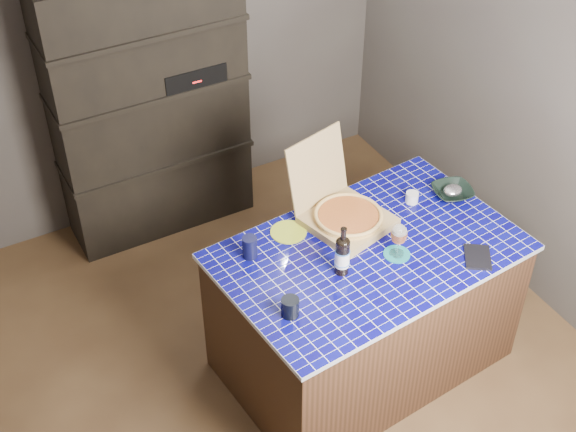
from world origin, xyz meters
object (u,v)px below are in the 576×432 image
pizza_box (345,213)px  bowl (452,192)px  kitchen_island (365,307)px  mead_bottle (342,255)px  dvd_case (478,257)px  wine_glass (399,235)px

pizza_box → bowl: size_ratio=2.59×
kitchen_island → pizza_box: pizza_box is taller
mead_bottle → bowl: mead_bottle is taller
kitchen_island → mead_bottle: size_ratio=5.71×
mead_bottle → pizza_box: bearing=55.8°
dvd_case → bowl: size_ratio=0.83×
kitchen_island → pizza_box: bearing=83.4°
kitchen_island → bowl: 0.79m
wine_glass → bowl: size_ratio=0.87×
mead_bottle → bowl: (0.85, 0.22, -0.08)m
kitchen_island → bowl: bowl is taller
pizza_box → mead_bottle: (-0.22, -0.32, 0.05)m
kitchen_island → mead_bottle: 0.57m
pizza_box → bowl: (0.64, -0.10, -0.03)m
mead_bottle → wine_glass: (0.31, -0.03, 0.02)m
pizza_box → mead_bottle: pizza_box is taller
mead_bottle → kitchen_island: bearing=17.8°
kitchen_island → wine_glass: size_ratio=8.54×
bowl → dvd_case: bearing=-113.5°
kitchen_island → bowl: bearing=7.9°
dvd_case → mead_bottle: bearing=-166.4°
kitchen_island → wine_glass: (0.10, -0.10, 0.55)m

